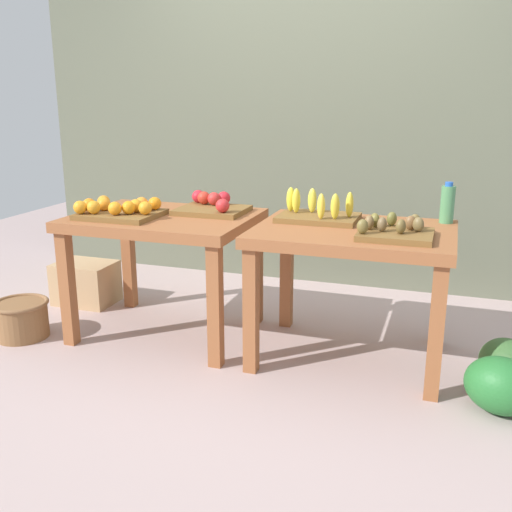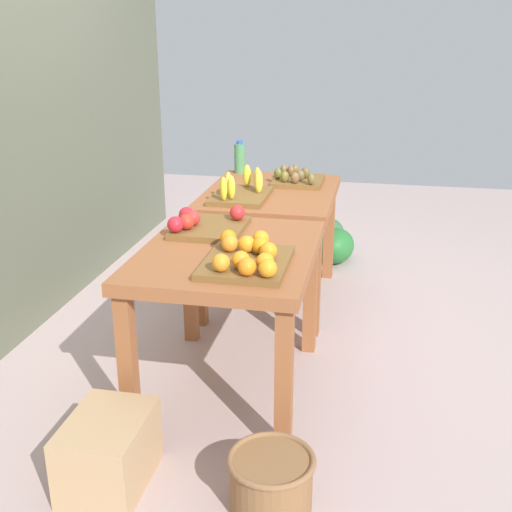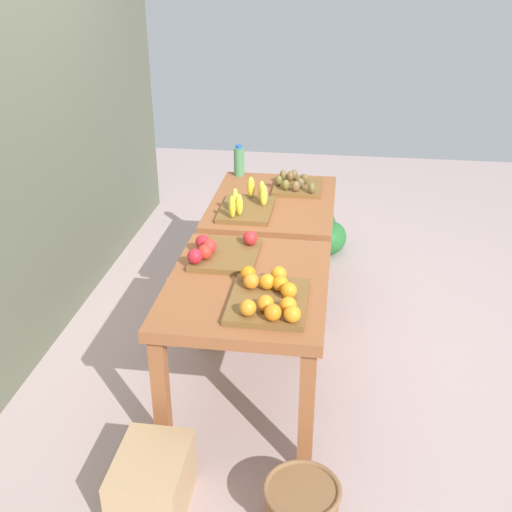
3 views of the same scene
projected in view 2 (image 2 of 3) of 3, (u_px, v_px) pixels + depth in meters
name	position (u px, v px, depth m)	size (l,w,h in m)	color
ground_plane	(253.00, 336.00, 3.72)	(8.00, 8.00, 0.00)	#B59D9A
back_wall	(10.00, 67.00, 3.46)	(4.40, 0.12, 3.00)	#5E634F
display_table_left	(229.00, 270.00, 2.99)	(1.04, 0.80, 0.74)	#975731
display_table_right	(270.00, 207.00, 4.02)	(1.04, 0.80, 0.74)	#975731
orange_bin	(248.00, 257.00, 2.72)	(0.45, 0.36, 0.11)	brown
apple_bin	(205.00, 224.00, 3.19)	(0.40, 0.36, 0.11)	brown
banana_crate	(241.00, 192.00, 3.79)	(0.44, 0.32, 0.17)	brown
kiwi_bin	(297.00, 179.00, 4.15)	(0.36, 0.33, 0.10)	brown
water_bottle	(240.00, 158.00, 4.43)	(0.08, 0.08, 0.23)	#4C8C59
watermelon_pile	(323.00, 241.00, 4.95)	(0.66, 0.65, 0.27)	#326537
wicker_basket	(271.00, 481.00, 2.36)	(0.33, 0.33, 0.23)	brown
cardboard_produce_box	(109.00, 451.00, 2.49)	(0.40, 0.30, 0.29)	tan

